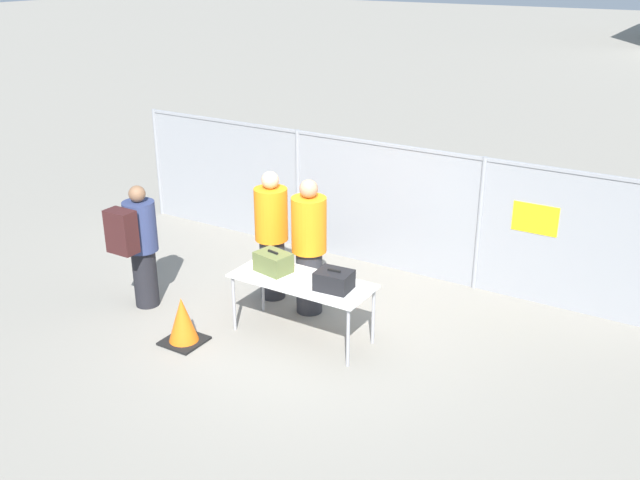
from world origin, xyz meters
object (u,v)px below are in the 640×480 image
(inspection_table, at_px, (302,285))
(security_worker_far, at_px, (272,234))
(suitcase_black, at_px, (334,280))
(security_worker_near, at_px, (309,245))
(utility_trailer, at_px, (488,200))
(traveler_hooded, at_px, (138,243))
(traffic_cone, at_px, (183,322))
(suitcase_olive, at_px, (273,262))

(inspection_table, xyz_separation_m, security_worker_far, (-0.94, 0.71, 0.22))
(suitcase_black, relative_size, security_worker_near, 0.24)
(security_worker_far, bearing_deg, security_worker_near, 171.98)
(suitcase_black, bearing_deg, utility_trailer, 88.83)
(traveler_hooded, relative_size, traffic_cone, 2.81)
(inspection_table, height_order, security_worker_far, security_worker_far)
(utility_trailer, bearing_deg, security_worker_far, -108.93)
(inspection_table, bearing_deg, utility_trailer, 83.78)
(suitcase_olive, relative_size, utility_trailer, 0.14)
(suitcase_olive, distance_m, traveler_hooded, 1.86)
(suitcase_black, xyz_separation_m, traffic_cone, (-1.60, -0.86, -0.60))
(suitcase_olive, xyz_separation_m, security_worker_near, (0.15, 0.59, 0.05))
(suitcase_black, height_order, traffic_cone, suitcase_black)
(suitcase_olive, distance_m, suitcase_black, 0.88)
(traveler_hooded, distance_m, traffic_cone, 1.34)
(suitcase_olive, height_order, suitcase_black, suitcase_olive)
(security_worker_near, relative_size, utility_trailer, 0.53)
(traveler_hooded, xyz_separation_m, utility_trailer, (2.79, 5.51, -0.51))
(suitcase_black, bearing_deg, suitcase_olive, 177.60)
(security_worker_near, relative_size, traffic_cone, 3.04)
(traveler_hooded, bearing_deg, utility_trailer, 47.29)
(security_worker_far, xyz_separation_m, utility_trailer, (1.50, 4.37, -0.51))
(traveler_hooded, relative_size, utility_trailer, 0.49)
(utility_trailer, height_order, traffic_cone, utility_trailer)
(inspection_table, relative_size, utility_trailer, 0.52)
(suitcase_black, distance_m, utility_trailer, 5.11)
(traveler_hooded, height_order, utility_trailer, traveler_hooded)
(inspection_table, distance_m, suitcase_olive, 0.47)
(inspection_table, distance_m, traveler_hooded, 2.29)
(traveler_hooded, bearing_deg, security_worker_far, 25.61)
(inspection_table, bearing_deg, traffic_cone, -142.74)
(suitcase_black, relative_size, traveler_hooded, 0.26)
(inspection_table, height_order, suitcase_black, suitcase_black)
(traveler_hooded, relative_size, security_worker_near, 0.93)
(suitcase_olive, relative_size, traffic_cone, 0.79)
(suitcase_black, distance_m, security_worker_near, 0.97)
(utility_trailer, distance_m, traffic_cone, 6.20)
(suitcase_olive, xyz_separation_m, security_worker_far, (-0.51, 0.69, 0.03))
(suitcase_olive, distance_m, utility_trailer, 5.17)
(suitcase_olive, distance_m, traffic_cone, 1.30)
(suitcase_olive, height_order, traffic_cone, suitcase_olive)
(utility_trailer, bearing_deg, traffic_cone, -105.96)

